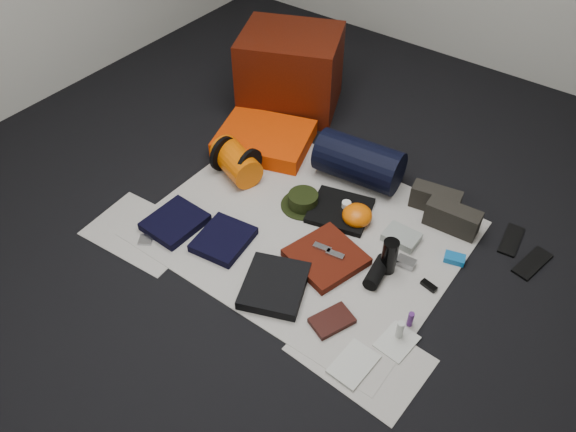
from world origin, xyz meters
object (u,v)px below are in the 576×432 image
Objects in this scene: red_cabinet at (290,71)px; compact_camera at (406,262)px; stuff_sack at (236,162)px; sleeping_pad at (265,139)px; water_bottle at (389,256)px; navy_duffel at (359,161)px; paperback_book at (332,321)px.

red_cabinet is 1.61m from compact_camera.
stuff_sack is at bearing -100.03° from red_cabinet.
stuff_sack is (0.04, -0.32, 0.04)m from sleeping_pad.
water_bottle is 0.13m from compact_camera.
red_cabinet is 1.60m from water_bottle.
compact_camera is at bearing -44.26° from navy_duffel.
water_bottle is (1.10, -0.12, 0.01)m from stuff_sack.
navy_duffel reaches higher than water_bottle.
compact_camera is (1.16, -0.04, -0.07)m from stuff_sack.
compact_camera is 0.49× the size of paperback_book.
water_bottle is 2.11× the size of compact_camera.
compact_camera reaches higher than paperback_book.
red_cabinet is at bearing 144.34° from water_bottle.
navy_duffel is (0.65, 0.07, 0.08)m from sleeping_pad.
red_cabinet is at bearing 142.94° from compact_camera.
navy_duffel is 2.57× the size of paperback_book.
compact_camera is 0.53m from paperback_book.
red_cabinet is 0.90m from navy_duffel.
red_cabinet is 6.66× the size of compact_camera.
red_cabinet reaches higher than sleeping_pad.
navy_duffel is 5.23× the size of compact_camera.
navy_duffel is 2.48× the size of water_bottle.
paperback_book is (1.05, -0.56, -0.08)m from stuff_sack.
sleeping_pad is 2.81× the size of water_bottle.
compact_camera is at bearing 54.25° from water_bottle.
red_cabinet is 2.00× the size of stuff_sack.
stuff_sack is at bearing -152.89° from navy_duffel.
sleeping_pad is 1.13× the size of navy_duffel.
navy_duffel is at bearing 33.29° from stuff_sack.
sleeping_pad is at bearing 97.20° from stuff_sack.
sleeping_pad is 1.41m from paperback_book.
water_bottle is (1.14, -0.45, 0.05)m from sleeping_pad.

